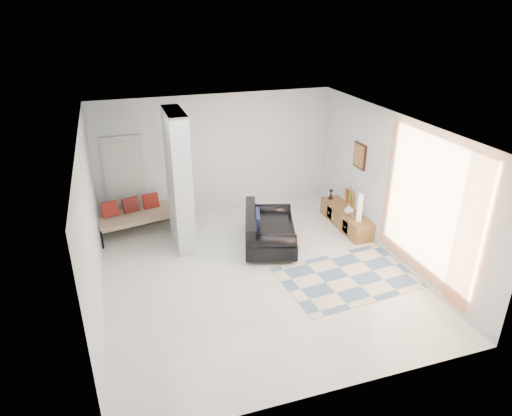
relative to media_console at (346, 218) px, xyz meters
name	(u,v)px	position (x,y,z in m)	size (l,w,h in m)	color
floor	(256,273)	(-2.52, -1.24, -0.21)	(6.00, 6.00, 0.00)	beige
ceiling	(256,126)	(-2.52, -1.24, 2.59)	(6.00, 6.00, 0.00)	white
wall_back	(216,155)	(-2.52, 1.76, 1.19)	(6.00, 6.00, 0.00)	silver
wall_front	(335,304)	(-2.52, -4.24, 1.19)	(6.00, 6.00, 0.00)	silver
wall_left	(91,227)	(-5.27, -1.24, 1.19)	(6.00, 6.00, 0.00)	silver
wall_right	(393,187)	(0.23, -1.24, 1.19)	(6.00, 6.00, 0.00)	silver
partition_column	(179,181)	(-3.62, 0.36, 1.19)	(0.35, 1.20, 2.80)	silver
hallway_door	(125,181)	(-4.62, 1.72, 0.81)	(0.85, 0.06, 2.04)	silver
curtain	(428,209)	(0.15, -2.39, 1.24)	(2.55, 2.55, 0.00)	orange
wall_art	(360,156)	(0.20, 0.00, 1.44)	(0.04, 0.45, 0.55)	#381B0F
media_console	(346,218)	(0.00, 0.00, 0.00)	(0.45, 1.71, 0.80)	brown
loveseat	(267,230)	(-1.98, -0.28, 0.15)	(1.45, 1.92, 0.76)	silver
daybed	(140,213)	(-4.40, 1.23, 0.21)	(2.07, 1.21, 0.77)	black
area_rug	(350,277)	(-0.92, -1.89, -0.20)	(2.49, 1.66, 0.01)	beige
cylinder_lamp	(360,208)	(-0.02, -0.56, 0.50)	(0.11, 0.11, 0.61)	beige
bronze_figurine	(331,194)	(-0.05, 0.69, 0.32)	(0.12, 0.12, 0.24)	black
vase	(349,209)	(-0.05, -0.18, 0.30)	(0.21, 0.21, 0.22)	white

